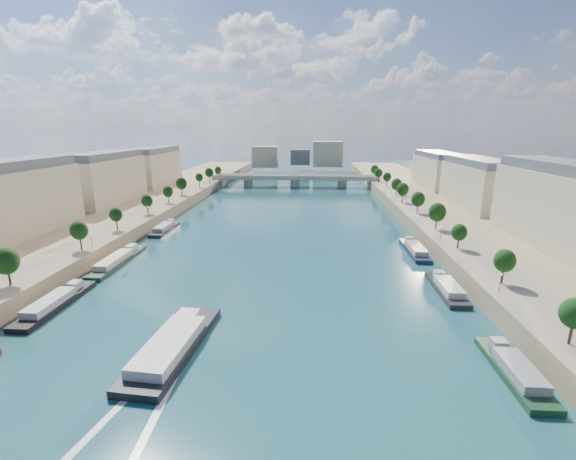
# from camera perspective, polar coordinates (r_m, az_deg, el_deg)

# --- Properties ---
(ground) EXTENTS (700.00, 700.00, 0.00)m
(ground) POSITION_cam_1_polar(r_m,az_deg,el_deg) (140.31, -1.40, -1.29)
(ground) COLOR #0E303E
(ground) RESTS_ON ground
(quay_left) EXTENTS (44.00, 520.00, 5.00)m
(quay_left) POSITION_cam_1_polar(r_m,az_deg,el_deg) (162.55, -27.59, 0.16)
(quay_left) COLOR #9E8460
(quay_left) RESTS_ON ground
(quay_right) EXTENTS (44.00, 520.00, 5.00)m
(quay_right) POSITION_cam_1_polar(r_m,az_deg,el_deg) (151.45, 26.86, -0.74)
(quay_right) COLOR #9E8460
(quay_right) RESTS_ON ground
(pave_left) EXTENTS (14.00, 520.00, 0.10)m
(pave_left) POSITION_cam_1_polar(r_m,az_deg,el_deg) (154.73, -22.94, 0.99)
(pave_left) COLOR gray
(pave_left) RESTS_ON quay_left
(pave_right) EXTENTS (14.00, 520.00, 0.10)m
(pave_right) POSITION_cam_1_polar(r_m,az_deg,el_deg) (145.55, 21.55, 0.30)
(pave_right) COLOR gray
(pave_right) RESTS_ON quay_right
(trees_left) EXTENTS (4.80, 268.80, 8.26)m
(trees_left) POSITION_cam_1_polar(r_m,az_deg,el_deg) (154.49, -22.16, 3.11)
(trees_left) COLOR #382B1E
(trees_left) RESTS_ON ground
(trees_right) EXTENTS (4.80, 268.80, 8.26)m
(trees_right) POSITION_cam_1_polar(r_m,az_deg,el_deg) (153.13, 19.93, 3.23)
(trees_right) COLOR #382B1E
(trees_right) RESTS_ON ground
(lamps_left) EXTENTS (0.36, 200.36, 4.28)m
(lamps_left) POSITION_cam_1_polar(r_m,az_deg,el_deg) (143.45, -23.18, 1.06)
(lamps_left) COLOR black
(lamps_left) RESTS_ON ground
(lamps_right) EXTENTS (0.36, 200.36, 4.28)m
(lamps_right) POSITION_cam_1_polar(r_m,az_deg,el_deg) (148.28, 19.43, 1.84)
(lamps_right) COLOR black
(lamps_right) RESTS_ON ground
(buildings_left) EXTENTS (16.00, 226.00, 23.20)m
(buildings_left) POSITION_cam_1_polar(r_m,az_deg,el_deg) (176.94, -29.78, 5.59)
(buildings_left) COLOR #BCAE90
(buildings_left) RESTS_ON ground
(buildings_right) EXTENTS (16.00, 226.00, 23.20)m
(buildings_right) POSITION_cam_1_polar(r_m,az_deg,el_deg) (164.91, 30.01, 5.01)
(buildings_right) COLOR #BCAE90
(buildings_right) RESTS_ON ground
(skyline) EXTENTS (79.00, 42.00, 22.00)m
(skyline) POSITION_cam_1_polar(r_m,az_deg,el_deg) (354.63, 2.29, 10.99)
(skyline) COLOR #BCAE90
(skyline) RESTS_ON ground
(bridge) EXTENTS (112.00, 12.00, 8.15)m
(bridge) POSITION_cam_1_polar(r_m,az_deg,el_deg) (263.25, 1.04, 7.51)
(bridge) COLOR #C1B79E
(bridge) RESTS_ON ground
(tour_barge) EXTENTS (10.56, 29.14, 3.87)m
(tour_barge) POSITION_cam_1_polar(r_m,az_deg,el_deg) (75.73, -16.65, -16.03)
(tour_barge) COLOR black
(tour_barge) RESTS_ON ground
(wake) EXTENTS (10.74, 26.03, 0.04)m
(wake) POSITION_cam_1_polar(r_m,az_deg,el_deg) (63.93, -22.08, -24.22)
(wake) COLOR silver
(wake) RESTS_ON ground
(moored_barges_left) EXTENTS (5.00, 153.45, 3.60)m
(moored_barges_left) POSITION_cam_1_polar(r_m,az_deg,el_deg) (102.11, -31.51, -9.50)
(moored_barges_left) COLOR #182236
(moored_barges_left) RESTS_ON ground
(moored_barges_right) EXTENTS (5.00, 122.03, 3.60)m
(moored_barges_right) POSITION_cam_1_polar(r_m,az_deg,el_deg) (88.03, 26.22, -12.60)
(moored_barges_right) COLOR black
(moored_barges_right) RESTS_ON ground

